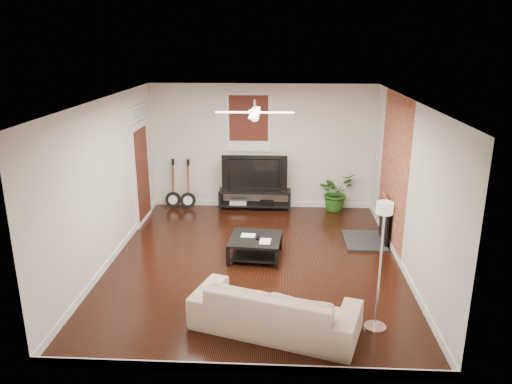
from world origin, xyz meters
The scene contains 14 objects.
room centered at (0.00, 0.00, 1.40)m, with size 5.01×6.01×2.81m.
brick_accent centered at (2.49, 1.00, 1.40)m, with size 0.02×2.20×2.80m, color brown.
fireplace centered at (2.20, 1.00, 0.46)m, with size 0.80×1.10×0.92m, color black.
window_back centered at (-0.30, 2.97, 1.95)m, with size 1.00×0.06×1.30m, color #3D1710.
door_left centered at (-2.46, 1.90, 1.25)m, with size 0.08×1.00×2.50m, color white.
tv_stand centered at (-0.15, 2.78, 0.23)m, with size 1.62×0.43×0.45m, color black.
tv centered at (-0.15, 2.80, 0.87)m, with size 1.45×0.19×0.83m, color black.
coffee_table centered at (0.00, 0.18, 0.19)m, with size 0.89×0.89×0.37m, color black.
sofa centered at (0.38, -2.07, 0.32)m, with size 2.20×0.86×0.64m, color tan.
floor_lamp centered at (1.73, -1.97, 0.90)m, with size 0.30×0.30×1.80m, color silver, non-canonical shape.
potted_plant centered at (1.67, 2.82, 0.43)m, with size 0.77×0.67×0.86m, color #265B1A.
guitar_left centered at (-2.03, 2.75, 0.57)m, with size 0.35×0.25×1.14m, color black, non-canonical shape.
guitar_right centered at (-1.68, 2.72, 0.57)m, with size 0.35×0.25×1.14m, color black, non-canonical shape.
ceiling_fan centered at (0.00, 0.00, 2.60)m, with size 1.24×1.24×0.32m, color white, non-canonical shape.
Camera 1 is at (0.44, -7.82, 3.72)m, focal length 34.50 mm.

